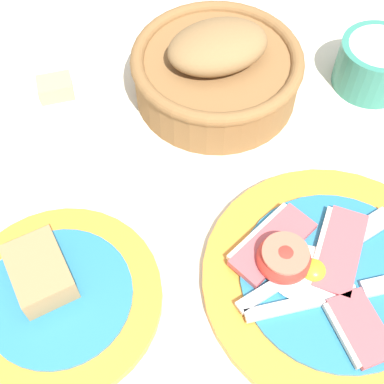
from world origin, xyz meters
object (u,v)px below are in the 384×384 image
at_px(bread_plate, 56,294).
at_px(sugar_cup, 375,63).
at_px(bread_basket, 217,69).
at_px(butter_dish, 58,95).
at_px(breakfast_plate, 329,277).

height_order(bread_plate, sugar_cup, sugar_cup).
relative_size(bread_basket, butter_dish, 1.82).
distance_m(breakfast_plate, bread_plate, 0.26).
xyz_separation_m(bread_basket, butter_dish, (-0.19, 0.00, -0.03)).
bearing_deg(bread_plate, breakfast_plate, 0.39).
relative_size(sugar_cup, bread_basket, 0.45).
distance_m(sugar_cup, butter_dish, 0.38).
xyz_separation_m(bread_plate, butter_dish, (-0.02, 0.26, -0.00)).
xyz_separation_m(breakfast_plate, butter_dish, (-0.28, 0.26, -0.00)).
xyz_separation_m(bread_plate, bread_basket, (0.17, 0.26, 0.03)).
relative_size(bread_plate, bread_basket, 0.97).
bearing_deg(bread_plate, bread_basket, 56.28).
height_order(sugar_cup, butter_dish, sugar_cup).
relative_size(bread_plate, butter_dish, 1.76).
xyz_separation_m(breakfast_plate, bread_plate, (-0.26, -0.00, 0.00)).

